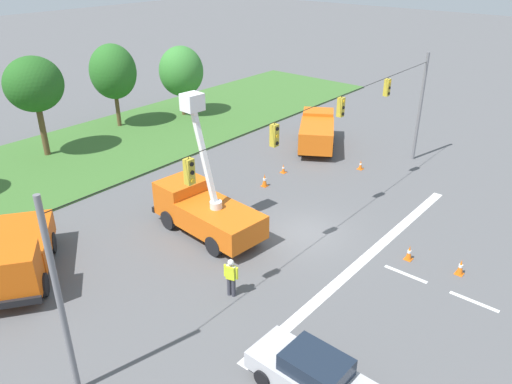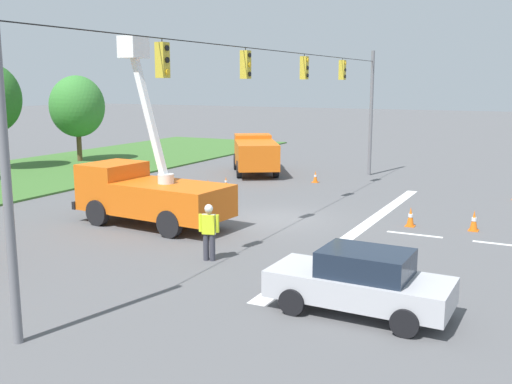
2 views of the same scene
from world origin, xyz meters
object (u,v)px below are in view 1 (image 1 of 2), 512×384
object	(u,v)px
traffic_cone_far_left	(283,169)
traffic_cone_foreground_left	(361,165)
sedan_silver	(313,374)
traffic_cone_mid_left	(461,267)
tree_far_east	(181,71)
traffic_cone_lane_edge_a	(409,253)
road_worker	(231,275)
tree_east	(113,72)
utility_truck_bucket_lift	(205,208)
tree_centre	(34,85)
utility_truck_support_far	(317,131)
traffic_cone_mid_right	(265,180)
utility_truck_support_near	(18,256)

from	to	relation	value
traffic_cone_far_left	traffic_cone_foreground_left	bearing A→B (deg)	-43.87
sedan_silver	traffic_cone_mid_left	world-z (taller)	sedan_silver
tree_far_east	traffic_cone_lane_edge_a	xyz separation A→B (m)	(-8.40, -24.41, -3.43)
road_worker	traffic_cone_lane_edge_a	distance (m)	8.60
tree_east	tree_far_east	distance (m)	5.71
sedan_silver	traffic_cone_far_left	distance (m)	17.67
sedan_silver	traffic_cone_mid_left	distance (m)	9.78
utility_truck_bucket_lift	traffic_cone_far_left	bearing A→B (deg)	9.50
tree_centre	traffic_cone_lane_edge_a	size ratio (longest dim) A/B	9.14
utility_truck_support_far	traffic_cone_mid_right	bearing A→B (deg)	-170.48
sedan_silver	traffic_cone_far_left	world-z (taller)	sedan_silver
road_worker	traffic_cone_far_left	xyz separation A→B (m)	(11.47, 5.94, -0.72)
traffic_cone_mid_left	road_worker	bearing A→B (deg)	138.28
traffic_cone_foreground_left	traffic_cone_lane_edge_a	size ratio (longest dim) A/B	0.86
tree_centre	traffic_cone_foreground_left	size ratio (longest dim) A/B	10.61
utility_truck_support_near	sedan_silver	distance (m)	13.60
tree_far_east	tree_centre	bearing A→B (deg)	177.74
utility_truck_support_far	traffic_cone_mid_right	distance (m)	7.67
traffic_cone_lane_edge_a	traffic_cone_mid_right	bearing A→B (deg)	79.66
tree_far_east	traffic_cone_foreground_left	size ratio (longest dim) A/B	9.09
tree_centre	utility_truck_support_far	world-z (taller)	tree_centre
tree_far_east	sedan_silver	world-z (taller)	tree_far_east
utility_truck_support_far	traffic_cone_mid_right	size ratio (longest dim) A/B	7.70
traffic_cone_foreground_left	tree_east	bearing A→B (deg)	104.20
traffic_cone_mid_left	utility_truck_bucket_lift	bearing A→B (deg)	112.24
tree_centre	traffic_cone_mid_right	world-z (taller)	tree_centre
utility_truck_support_far	road_worker	xyz separation A→B (m)	(-16.64, -6.86, -0.23)
utility_truck_bucket_lift	traffic_cone_lane_edge_a	world-z (taller)	utility_truck_bucket_lift
tree_east	traffic_cone_mid_left	distance (m)	28.87
traffic_cone_mid_right	traffic_cone_mid_left	bearing A→B (deg)	-96.87
tree_far_east	utility_truck_support_near	bearing A→B (deg)	-149.85
utility_truck_bucket_lift	traffic_cone_foreground_left	size ratio (longest dim) A/B	11.00
traffic_cone_mid_right	tree_east	bearing A→B (deg)	85.86
traffic_cone_lane_edge_a	sedan_silver	bearing A→B (deg)	-174.60
traffic_cone_foreground_left	traffic_cone_lane_edge_a	xyz separation A→B (m)	(-7.89, -6.95, 0.06)
traffic_cone_mid_left	tree_centre	bearing A→B (deg)	99.16
tree_centre	tree_far_east	size ratio (longest dim) A/B	1.17
utility_truck_bucket_lift	traffic_cone_foreground_left	bearing A→B (deg)	-9.91
road_worker	traffic_cone_foreground_left	bearing A→B (deg)	9.00
traffic_cone_mid_right	traffic_cone_far_left	size ratio (longest dim) A/B	1.38
utility_truck_bucket_lift	traffic_cone_mid_left	world-z (taller)	utility_truck_bucket_lift
utility_truck_bucket_lift	traffic_cone_far_left	size ratio (longest dim) A/B	12.03
traffic_cone_mid_left	traffic_cone_foreground_left	bearing A→B (deg)	50.69
tree_east	tree_far_east	size ratio (longest dim) A/B	1.12
utility_truck_bucket_lift	utility_truck_support_far	world-z (taller)	utility_truck_bucket_lift
tree_centre	traffic_cone_mid_right	bearing A→B (deg)	-68.30
road_worker	traffic_cone_mid_left	distance (m)	10.23
tree_far_east	traffic_cone_lane_edge_a	world-z (taller)	tree_far_east
road_worker	sedan_silver	bearing A→B (deg)	-110.69
utility_truck_support_near	sedan_silver	xyz separation A→B (m)	(2.98, -13.27, -0.40)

